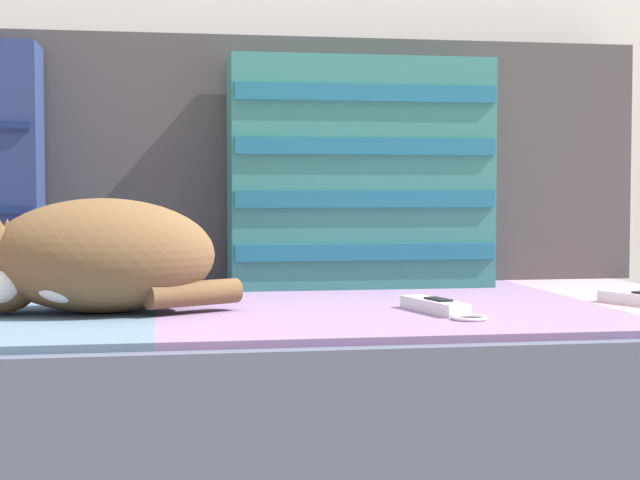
# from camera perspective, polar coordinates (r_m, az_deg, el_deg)

# --- Properties ---
(couch) EXTENTS (1.90, 0.86, 0.41)m
(couch) POSITION_cam_1_polar(r_m,az_deg,el_deg) (1.57, -9.51, -11.24)
(couch) COLOR gray
(couch) RESTS_ON ground_plane
(sofa_backrest) EXTENTS (1.86, 0.14, 0.46)m
(sofa_backrest) POSITION_cam_1_polar(r_m,az_deg,el_deg) (1.89, -9.59, 4.56)
(sofa_backrest) COLOR #474242
(sofa_backrest) RESTS_ON couch
(throw_pillow_striped) EXTENTS (0.47, 0.14, 0.41)m
(throw_pillow_striped) POSITION_cam_1_polar(r_m,az_deg,el_deg) (1.78, 2.33, 3.89)
(throw_pillow_striped) COLOR #337A70
(throw_pillow_striped) RESTS_ON couch
(sleeping_cat) EXTENTS (0.39, 0.19, 0.16)m
(sleeping_cat) POSITION_cam_1_polar(r_m,az_deg,el_deg) (1.42, -13.20, -1.08)
(sleeping_cat) COLOR brown
(sleeping_cat) RESTS_ON couch
(game_remote_near) EXTENTS (0.09, 0.19, 0.02)m
(game_remote_near) POSITION_cam_1_polar(r_m,az_deg,el_deg) (1.41, 6.84, -3.87)
(game_remote_near) COLOR white
(game_remote_near) RESTS_ON couch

